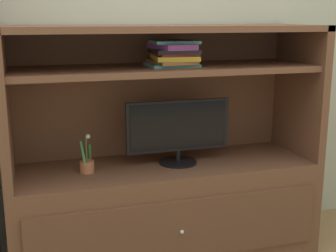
# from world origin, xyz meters

# --- Properties ---
(painted_rear_wall) EXTENTS (6.00, 0.10, 2.80)m
(painted_rear_wall) POSITION_xyz_m (0.00, 0.75, 1.40)
(painted_rear_wall) COLOR #ADB29E
(painted_rear_wall) RESTS_ON ground_plane
(media_console) EXTENTS (1.86, 0.62, 1.44)m
(media_console) POSITION_xyz_m (0.00, 0.41, 0.46)
(media_console) COLOR brown
(media_console) RESTS_ON ground_plane
(tv_monitor) EXTENTS (0.64, 0.23, 0.39)m
(tv_monitor) POSITION_xyz_m (0.08, 0.40, 0.82)
(tv_monitor) COLOR black
(tv_monitor) RESTS_ON media_console
(potted_plant) EXTENTS (0.08, 0.09, 0.22)m
(potted_plant) POSITION_xyz_m (-0.48, 0.38, 0.65)
(potted_plant) COLOR #B26642
(potted_plant) RESTS_ON media_console
(magazine_stack) EXTENTS (0.30, 0.36, 0.15)m
(magazine_stack) POSITION_xyz_m (0.05, 0.40, 1.28)
(magazine_stack) COLOR teal
(magazine_stack) RESTS_ON media_console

